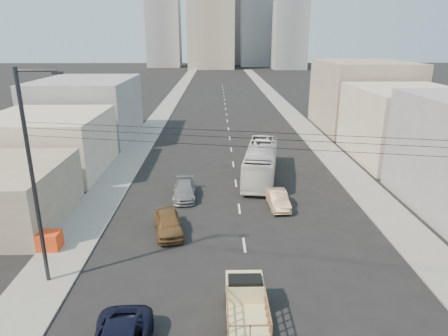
{
  "coord_description": "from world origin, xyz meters",
  "views": [
    {
      "loc": [
        -1.83,
        -15.89,
        13.33
      ],
      "look_at": [
        -1.25,
        14.04,
        3.5
      ],
      "focal_mm": 32.0,
      "sensor_mm": 36.0,
      "label": 1
    }
  ],
  "objects_px": {
    "sedan_grey": "(185,190)",
    "sedan_tan": "(278,199)",
    "city_bus": "(261,161)",
    "streetlamp_left": "(34,176)",
    "sedan_brown": "(168,223)",
    "flatbed_pickup": "(246,303)",
    "crate_stack": "(46,241)"
  },
  "relations": [
    {
      "from": "city_bus",
      "to": "crate_stack",
      "type": "distance_m",
      "value": 21.01
    },
    {
      "from": "streetlamp_left",
      "to": "flatbed_pickup",
      "type": "bearing_deg",
      "value": -18.18
    },
    {
      "from": "sedan_brown",
      "to": "sedan_grey",
      "type": "relative_size",
      "value": 0.98
    },
    {
      "from": "sedan_grey",
      "to": "streetlamp_left",
      "type": "relative_size",
      "value": 0.39
    },
    {
      "from": "flatbed_pickup",
      "to": "sedan_tan",
      "type": "distance_m",
      "value": 14.39
    },
    {
      "from": "city_bus",
      "to": "streetlamp_left",
      "type": "height_order",
      "value": "streetlamp_left"
    },
    {
      "from": "flatbed_pickup",
      "to": "city_bus",
      "type": "height_order",
      "value": "city_bus"
    },
    {
      "from": "sedan_tan",
      "to": "streetlamp_left",
      "type": "height_order",
      "value": "streetlamp_left"
    },
    {
      "from": "sedan_brown",
      "to": "streetlamp_left",
      "type": "relative_size",
      "value": 0.38
    },
    {
      "from": "city_bus",
      "to": "sedan_brown",
      "type": "height_order",
      "value": "city_bus"
    },
    {
      "from": "flatbed_pickup",
      "to": "streetlamp_left",
      "type": "bearing_deg",
      "value": 161.82
    },
    {
      "from": "flatbed_pickup",
      "to": "crate_stack",
      "type": "xyz_separation_m",
      "value": [
        -12.56,
        7.2,
        -0.4
      ]
    },
    {
      "from": "sedan_brown",
      "to": "sedan_tan",
      "type": "xyz_separation_m",
      "value": [
        8.47,
        4.46,
        -0.09
      ]
    },
    {
      "from": "sedan_brown",
      "to": "streetlamp_left",
      "type": "height_order",
      "value": "streetlamp_left"
    },
    {
      "from": "sedan_grey",
      "to": "sedan_tan",
      "type": "bearing_deg",
      "value": -17.45
    },
    {
      "from": "streetlamp_left",
      "to": "city_bus",
      "type": "bearing_deg",
      "value": 51.71
    },
    {
      "from": "sedan_brown",
      "to": "streetlamp_left",
      "type": "bearing_deg",
      "value": -148.02
    },
    {
      "from": "flatbed_pickup",
      "to": "sedan_brown",
      "type": "height_order",
      "value": "flatbed_pickup"
    },
    {
      "from": "flatbed_pickup",
      "to": "city_bus",
      "type": "distance_m",
      "value": 21.49
    },
    {
      "from": "flatbed_pickup",
      "to": "sedan_brown",
      "type": "bearing_deg",
      "value": 117.18
    },
    {
      "from": "sedan_tan",
      "to": "crate_stack",
      "type": "xyz_separation_m",
      "value": [
        -16.18,
        -6.72,
        0.01
      ]
    },
    {
      "from": "flatbed_pickup",
      "to": "city_bus",
      "type": "bearing_deg",
      "value": 81.97
    },
    {
      "from": "sedan_tan",
      "to": "streetlamp_left",
      "type": "bearing_deg",
      "value": -148.07
    },
    {
      "from": "crate_stack",
      "to": "sedan_grey",
      "type": "bearing_deg",
      "value": 46.66
    },
    {
      "from": "flatbed_pickup",
      "to": "city_bus",
      "type": "relative_size",
      "value": 0.37
    },
    {
      "from": "sedan_brown",
      "to": "streetlamp_left",
      "type": "distance_m",
      "value": 10.18
    },
    {
      "from": "flatbed_pickup",
      "to": "sedan_grey",
      "type": "height_order",
      "value": "flatbed_pickup"
    },
    {
      "from": "sedan_brown",
      "to": "sedan_grey",
      "type": "bearing_deg",
      "value": 72.4
    },
    {
      "from": "sedan_brown",
      "to": "sedan_tan",
      "type": "bearing_deg",
      "value": 15.89
    },
    {
      "from": "city_bus",
      "to": "streetlamp_left",
      "type": "bearing_deg",
      "value": -118.4
    },
    {
      "from": "flatbed_pickup",
      "to": "streetlamp_left",
      "type": "height_order",
      "value": "streetlamp_left"
    },
    {
      "from": "flatbed_pickup",
      "to": "sedan_brown",
      "type": "xyz_separation_m",
      "value": [
        -4.86,
        9.46,
        -0.32
      ]
    }
  ]
}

